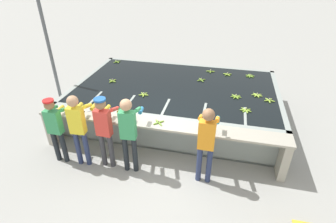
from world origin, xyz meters
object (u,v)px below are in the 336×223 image
worker_2 (104,126)px  worker_3 (129,129)px  knife_1 (56,109)px  banana_bunch_floating_9 (113,81)px  banana_bunch_floating_3 (250,76)px  worker_1 (78,124)px  banana_bunch_floating_5 (227,74)px  support_post_left (52,59)px  banana_bunch_floating_7 (236,96)px  worker_0 (56,125)px  banana_bunch_floating_4 (201,80)px  banana_bunch_floating_10 (144,94)px  banana_bunch_floating_0 (246,110)px  banana_bunch_floating_2 (269,100)px  banana_bunch_floating_6 (117,62)px  banana_bunch_floating_8 (210,71)px  knife_0 (86,111)px  banana_bunch_floating_1 (257,95)px  banana_bunch_ledge_0 (159,123)px  worker_4 (206,139)px

worker_2 → worker_3: bearing=-3.6°
knife_1 → banana_bunch_floating_9: bearing=70.3°
worker_3 → banana_bunch_floating_3: bearing=55.7°
worker_1 → banana_bunch_floating_5: worker_1 is taller
support_post_left → banana_bunch_floating_7: bearing=2.1°
worker_0 → banana_bunch_floating_3: (4.14, 3.72, 0.01)m
banana_bunch_floating_4 → banana_bunch_floating_10: 1.86m
worker_0 → banana_bunch_floating_0: size_ratio=5.61×
banana_bunch_floating_2 → banana_bunch_floating_9: (-4.31, 0.21, 0.00)m
worker_1 → banana_bunch_floating_0: size_ratio=6.14×
worker_2 → banana_bunch_floating_6: size_ratio=6.94×
worker_0 → banana_bunch_floating_0: (3.98, 1.57, 0.01)m
worker_0 → banana_bunch_floating_4: (2.75, 3.08, 0.01)m
banana_bunch_floating_8 → worker_3: bearing=-109.1°
worker_0 → knife_0: worker_0 is taller
worker_0 → banana_bunch_floating_10: worker_0 is taller
banana_bunch_floating_2 → banana_bunch_floating_6: size_ratio=1.14×
banana_bunch_floating_1 → banana_bunch_floating_7: same height
knife_1 → banana_bunch_floating_0: bearing=12.6°
banana_bunch_floating_0 → knife_1: (-4.38, -0.98, -0.01)m
worker_2 → banana_bunch_floating_3: size_ratio=6.02×
banana_bunch_floating_3 → banana_bunch_floating_9: 4.10m
worker_0 → knife_1: 0.72m
banana_bunch_floating_9 → support_post_left: 1.74m
banana_bunch_floating_1 → banana_bunch_floating_10: size_ratio=1.02×
banana_bunch_floating_6 → banana_bunch_floating_7: 4.36m
worker_2 → banana_bunch_floating_4: size_ratio=6.62×
banana_bunch_floating_7 → knife_0: size_ratio=0.86×
banana_bunch_floating_3 → banana_bunch_floating_6: size_ratio=1.15×
banana_bunch_floating_5 → banana_bunch_floating_9: bearing=-158.4°
worker_1 → banana_bunch_floating_0: bearing=24.5°
worker_3 → banana_bunch_ledge_0: bearing=47.0°
worker_1 → worker_4: bearing=2.0°
banana_bunch_floating_5 → banana_bunch_floating_2: bearing=-53.8°
worker_4 → banana_bunch_floating_3: bearing=75.5°
worker_0 → banana_bunch_floating_3: 5.57m
banana_bunch_floating_5 → knife_0: bearing=-135.9°
worker_0 → support_post_left: 2.51m
banana_bunch_floating_4 → banana_bunch_floating_8: size_ratio=0.90×
banana_bunch_floating_0 → support_post_left: support_post_left is taller
banana_bunch_floating_3 → support_post_left: size_ratio=0.09×
worker_1 → knife_1: (-0.94, 0.59, -0.09)m
banana_bunch_floating_1 → banana_bunch_ledge_0: 2.84m
banana_bunch_floating_8 → banana_bunch_floating_9: same height
banana_bunch_floating_6 → banana_bunch_floating_5: bearing=-4.1°
banana_bunch_floating_3 → support_post_left: 5.74m
support_post_left → banana_bunch_ledge_0: bearing=-23.0°
worker_2 → banana_bunch_ledge_0: size_ratio=7.44×
banana_bunch_floating_6 → knife_0: size_ratio=0.74×
worker_0 → banana_bunch_floating_9: 2.43m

